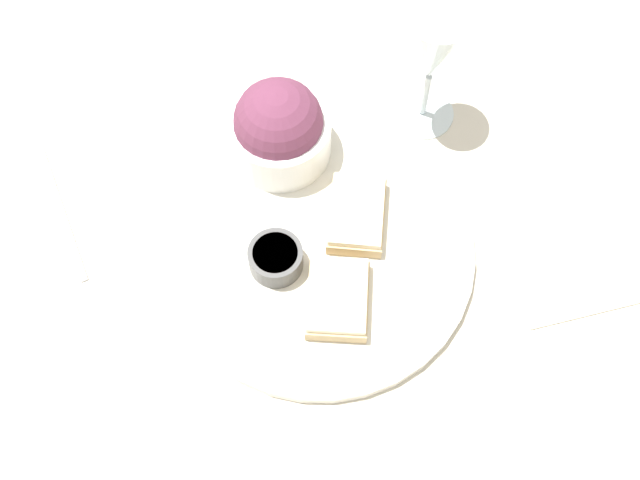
{
  "coord_description": "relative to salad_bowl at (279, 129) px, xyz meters",
  "views": [
    {
      "loc": [
        0.37,
        0.12,
        0.82
      ],
      "look_at": [
        0.0,
        0.0,
        0.03
      ],
      "focal_mm": 45.0,
      "sensor_mm": 36.0,
      "label": 1
    }
  ],
  "objects": [
    {
      "name": "ground_plane",
      "position": [
        0.11,
        0.08,
        -0.06
      ],
      "size": [
        4.0,
        4.0,
        0.0
      ],
      "primitive_type": "plane",
      "color": "beige"
    },
    {
      "name": "dinner_plate",
      "position": [
        0.11,
        0.08,
        -0.05
      ],
      "size": [
        0.35,
        0.35,
        0.01
      ],
      "color": "silver",
      "rests_on": "ground_plane"
    },
    {
      "name": "salad_bowl",
      "position": [
        0.0,
        0.0,
        0.0
      ],
      "size": [
        0.12,
        0.12,
        0.11
      ],
      "color": "white",
      "rests_on": "dinner_plate"
    },
    {
      "name": "sauce_ramekin",
      "position": [
        0.14,
        0.04,
        -0.03
      ],
      "size": [
        0.06,
        0.06,
        0.03
      ],
      "color": "#4C4C4C",
      "rests_on": "dinner_plate"
    },
    {
      "name": "cheese_toast_near",
      "position": [
        0.17,
        0.12,
        -0.03
      ],
      "size": [
        0.1,
        0.09,
        0.03
      ],
      "color": "#D1B27F",
      "rests_on": "dinner_plate"
    },
    {
      "name": "cheese_toast_far",
      "position": [
        0.06,
        0.11,
        -0.03
      ],
      "size": [
        0.11,
        0.08,
        0.03
      ],
      "color": "#D1B27F",
      "rests_on": "dinner_plate"
    },
    {
      "name": "wine_glass",
      "position": [
        -0.11,
        0.15,
        0.06
      ],
      "size": [
        0.08,
        0.08,
        0.17
      ],
      "color": "silver",
      "rests_on": "ground_plane"
    },
    {
      "name": "napkin",
      "position": [
        0.04,
        0.35,
        -0.06
      ],
      "size": [
        0.18,
        0.18,
        0.01
      ],
      "color": "beige",
      "rests_on": "ground_plane"
    },
    {
      "name": "fork",
      "position": [
        0.15,
        -0.22,
        -0.06
      ],
      "size": [
        0.15,
        0.13,
        0.01
      ],
      "color": "silver",
      "rests_on": "ground_plane"
    }
  ]
}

